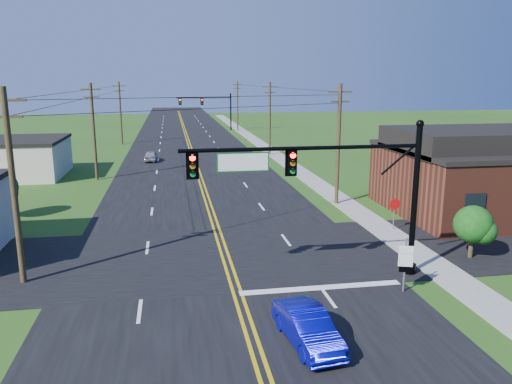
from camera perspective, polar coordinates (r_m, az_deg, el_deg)
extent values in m
cube|color=black|center=(64.04, -7.45, 4.31)|extent=(16.00, 220.00, 0.04)
cube|color=black|center=(27.07, -3.92, -7.29)|extent=(70.00, 10.00, 0.04)
cube|color=gray|center=(55.65, 3.88, 3.15)|extent=(2.00, 160.00, 0.08)
cylinder|color=black|center=(24.78, 17.66, -1.12)|extent=(0.28, 0.28, 7.20)
cylinder|color=black|center=(25.76, 17.15, -8.37)|extent=(0.60, 0.60, 0.50)
sphere|color=black|center=(24.21, 18.25, 7.42)|extent=(0.36, 0.36, 0.36)
cylinder|color=black|center=(22.29, 5.42, 5.00)|extent=(11.00, 0.18, 0.18)
cube|color=#045712|center=(21.83, -1.49, 3.43)|extent=(2.30, 0.06, 0.85)
cylinder|color=black|center=(94.17, -2.90, 9.26)|extent=(0.28, 0.28, 7.20)
cylinder|color=black|center=(94.43, -2.88, 7.23)|extent=(0.60, 0.60, 0.50)
sphere|color=black|center=(94.02, -2.93, 11.51)|extent=(0.36, 0.36, 0.36)
cylinder|color=black|center=(93.59, -6.01, 10.65)|extent=(10.00, 0.18, 0.18)
cube|color=#045712|center=(93.45, -7.99, 10.26)|extent=(2.30, 0.06, 0.85)
cube|color=maroon|center=(39.20, 25.47, 1.08)|extent=(14.00, 11.00, 4.40)
cube|color=black|center=(38.85, 25.80, 4.48)|extent=(14.20, 11.20, 0.30)
cylinder|color=#322616|center=(24.81, -25.95, 0.33)|extent=(0.28, 0.28, 9.00)
cube|color=#322616|center=(24.36, -26.85, 9.33)|extent=(1.80, 0.12, 0.12)
cube|color=#322616|center=(24.40, -26.68, 7.69)|extent=(1.40, 0.12, 0.12)
cylinder|color=#322616|center=(49.06, -18.05, 6.52)|extent=(0.28, 0.28, 9.00)
cube|color=#322616|center=(48.83, -18.37, 11.07)|extent=(1.80, 0.12, 0.12)
cube|color=#322616|center=(48.85, -18.31, 10.25)|extent=(1.40, 0.12, 0.12)
cylinder|color=#322616|center=(75.79, -15.23, 8.68)|extent=(0.28, 0.28, 9.00)
cube|color=#322616|center=(75.65, -15.40, 11.62)|extent=(1.80, 0.12, 0.12)
cube|color=#322616|center=(75.66, -15.37, 11.09)|extent=(1.40, 0.12, 0.12)
cylinder|color=#322616|center=(37.70, 9.39, 5.28)|extent=(0.28, 0.28, 9.00)
cube|color=#322616|center=(37.41, 9.61, 11.21)|extent=(1.80, 0.12, 0.12)
cube|color=#322616|center=(37.43, 9.57, 10.14)|extent=(1.40, 0.12, 0.12)
cylinder|color=#322616|center=(62.72, 1.58, 8.36)|extent=(0.28, 0.28, 9.00)
cube|color=#322616|center=(62.55, 1.60, 11.92)|extent=(1.80, 0.12, 0.12)
cube|color=#322616|center=(62.56, 1.60, 11.28)|extent=(1.40, 0.12, 0.12)
cylinder|color=#322616|center=(92.27, -2.13, 9.75)|extent=(0.28, 0.28, 9.00)
cube|color=#322616|center=(92.15, -2.15, 12.17)|extent=(1.80, 0.12, 0.12)
cube|color=#322616|center=(92.16, -2.14, 11.74)|extent=(1.40, 0.12, 0.12)
cylinder|color=#322616|center=(44.25, 15.15, 1.40)|extent=(0.24, 0.24, 1.85)
sphere|color=#11420F|center=(43.96, 15.27, 3.55)|extent=(3.00, 3.00, 3.00)
cylinder|color=#322616|center=(28.90, 23.36, -5.70)|extent=(0.24, 0.24, 1.32)
sphere|color=#11420F|center=(28.56, 23.57, -3.41)|extent=(2.00, 2.00, 2.00)
cylinder|color=#322616|center=(38.10, -27.06, -1.59)|extent=(0.24, 0.24, 1.54)
imported|color=#060893|center=(18.47, 5.89, -15.19)|extent=(1.88, 4.07, 1.29)
imported|color=#B1B1B6|center=(59.12, -11.92, 4.01)|extent=(1.53, 3.55, 1.20)
cylinder|color=slate|center=(23.18, 16.65, -8.05)|extent=(0.10, 0.10, 2.53)
cube|color=white|center=(22.90, 16.80, -6.33)|extent=(0.61, 0.25, 0.34)
cube|color=white|center=(23.05, 16.73, -7.41)|extent=(0.61, 0.25, 0.63)
cube|color=black|center=(23.21, 16.66, -8.48)|extent=(0.50, 0.21, 0.25)
cylinder|color=slate|center=(32.38, 15.48, -2.61)|extent=(0.07, 0.07, 1.93)
cylinder|color=#B50A0B|center=(32.17, 15.57, -1.36)|extent=(0.74, 0.06, 0.74)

